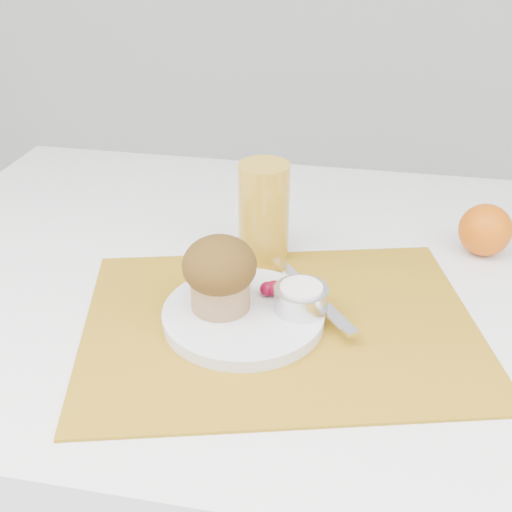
% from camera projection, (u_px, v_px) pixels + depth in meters
% --- Properties ---
extents(table, '(1.20, 0.80, 0.75)m').
position_uv_depth(table, '(291.00, 465.00, 1.07)').
color(table, white).
rests_on(table, ground).
extents(placemat, '(0.55, 0.46, 0.00)m').
position_uv_depth(placemat, '(280.00, 325.00, 0.78)').
color(placemat, '#A27316').
rests_on(placemat, table).
extents(plate, '(0.21, 0.21, 0.02)m').
position_uv_depth(plate, '(243.00, 315.00, 0.78)').
color(plate, silver).
rests_on(plate, placemat).
extents(ramekin, '(0.07, 0.07, 0.03)m').
position_uv_depth(ramekin, '(301.00, 298.00, 0.77)').
color(ramekin, silver).
rests_on(ramekin, plate).
extents(cream, '(0.06, 0.06, 0.01)m').
position_uv_depth(cream, '(301.00, 288.00, 0.77)').
color(cream, white).
rests_on(cream, ramekin).
extents(raspberry_near, '(0.02, 0.02, 0.02)m').
position_uv_depth(raspberry_near, '(274.00, 288.00, 0.80)').
color(raspberry_near, '#5F0214').
rests_on(raspberry_near, plate).
extents(raspberry_far, '(0.02, 0.02, 0.02)m').
position_uv_depth(raspberry_far, '(268.00, 289.00, 0.80)').
color(raspberry_far, '#500214').
rests_on(raspberry_far, plate).
extents(butter_knife, '(0.13, 0.16, 0.00)m').
position_uv_depth(butter_knife, '(312.00, 294.00, 0.80)').
color(butter_knife, silver).
rests_on(butter_knife, plate).
extents(orange, '(0.08, 0.08, 0.08)m').
position_uv_depth(orange, '(485.00, 230.00, 0.92)').
color(orange, '#D85A07').
rests_on(orange, table).
extents(juice_glass, '(0.09, 0.09, 0.14)m').
position_uv_depth(juice_glass, '(264.00, 212.00, 0.89)').
color(juice_glass, gold).
rests_on(juice_glass, table).
extents(muffin, '(0.09, 0.09, 0.09)m').
position_uv_depth(muffin, '(220.00, 273.00, 0.76)').
color(muffin, '#AD7F54').
rests_on(muffin, plate).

